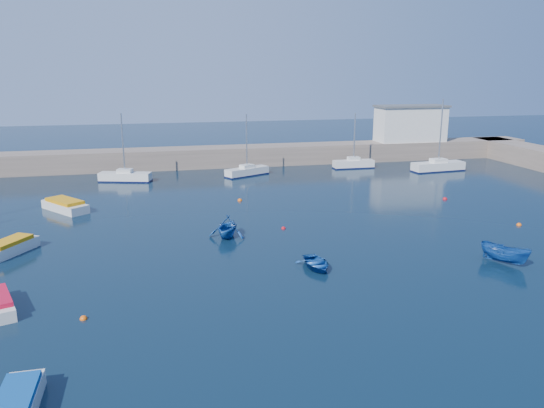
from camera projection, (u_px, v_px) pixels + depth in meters
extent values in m
plane|color=black|center=(299.00, 308.00, 29.52)|extent=(220.00, 220.00, 0.00)
cube|color=#77675B|center=(208.00, 157.00, 72.67)|extent=(96.00, 4.50, 2.60)
cube|color=silver|center=(410.00, 124.00, 78.22)|extent=(10.00, 4.00, 5.00)
cube|color=silver|center=(125.00, 177.00, 63.04)|extent=(6.30, 3.34, 1.06)
cylinder|color=#B7BABC|center=(123.00, 143.00, 62.05)|extent=(0.16, 0.16, 6.97)
cube|color=silver|center=(247.00, 172.00, 66.48)|extent=(5.91, 4.10, 1.00)
cylinder|color=#B7BABC|center=(247.00, 141.00, 65.54)|extent=(0.15, 0.15, 6.68)
cube|color=silver|center=(353.00, 164.00, 71.57)|extent=(5.50, 1.54, 1.08)
cylinder|color=#B7BABC|center=(354.00, 137.00, 70.66)|extent=(0.16, 0.16, 6.32)
cube|color=silver|center=(438.00, 167.00, 69.54)|extent=(7.27, 2.68, 1.16)
cylinder|color=#B7BABC|center=(441.00, 131.00, 68.39)|extent=(0.17, 0.17, 8.17)
cube|color=silver|center=(11.00, 248.00, 38.23)|extent=(3.49, 4.47, 0.77)
cube|color=orange|center=(10.00, 241.00, 38.10)|extent=(2.87, 3.50, 0.29)
cube|color=silver|center=(65.00, 207.00, 49.88)|extent=(4.76, 5.37, 0.80)
cube|color=orange|center=(65.00, 201.00, 49.74)|extent=(3.86, 4.25, 0.30)
cube|color=silver|center=(17.00, 406.00, 20.37)|extent=(1.40, 3.99, 0.68)
cube|color=#0C448C|center=(16.00, 395.00, 20.25)|extent=(1.33, 2.99, 0.25)
imported|color=#154695|center=(316.00, 263.00, 35.42)|extent=(2.44, 3.29, 0.65)
imported|color=#154695|center=(227.00, 227.00, 41.82)|extent=(4.01, 4.23, 1.76)
imported|color=#154695|center=(505.00, 254.00, 36.21)|extent=(2.86, 3.67, 1.34)
sphere|color=#E6580C|center=(84.00, 319.00, 28.23)|extent=(0.41, 0.41, 0.41)
sphere|color=#B60D15|center=(283.00, 229.00, 44.30)|extent=(0.38, 0.38, 0.38)
sphere|color=#E6580C|center=(519.00, 225.00, 45.28)|extent=(0.43, 0.43, 0.43)
sphere|color=#E6580C|center=(240.00, 201.00, 53.78)|extent=(0.47, 0.47, 0.47)
sphere|color=#B60D15|center=(445.00, 199.00, 54.35)|extent=(0.47, 0.47, 0.47)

